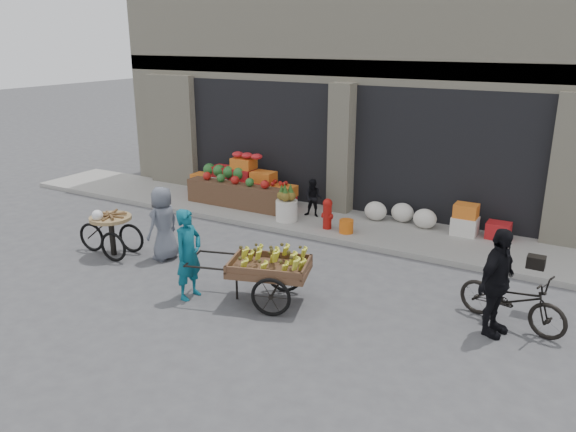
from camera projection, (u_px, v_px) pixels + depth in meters
The scene contains 15 objects.
ground at pixel (223, 287), 10.15m from camera, with size 80.00×80.00×0.00m, color #424244.
sidewalk at pixel (324, 222), 13.52m from camera, with size 18.00×2.20×0.12m, color gray.
building at pixel (388, 72), 15.75m from camera, with size 14.00×6.45×7.00m.
fruit_display at pixel (244, 182), 14.74m from camera, with size 3.10×1.12×1.24m.
pineapple_bin at pixel (287, 210), 13.36m from camera, with size 0.52×0.52×0.50m, color silver.
fire_hydrant at pixel (327, 212), 12.76m from camera, with size 0.22×0.22×0.71m.
orange_bucket at pixel (346, 226), 12.55m from camera, with size 0.32×0.32×0.30m, color orange.
right_bay_goods at pixel (440, 218), 12.67m from camera, with size 3.35×0.60×0.70m.
seated_person at pixel (313, 198), 13.60m from camera, with size 0.45×0.35×0.93m, color black.
banana_cart at pixel (266, 265), 9.37m from camera, with size 2.40×1.49×0.94m.
vendor_woman at pixel (189, 254), 9.53m from camera, with size 0.58×0.38×1.59m, color #0E5A6F.
tricycle_cart at pixel (111, 229), 11.47m from camera, with size 1.45×0.93×0.95m.
vendor_grey at pixel (163, 223), 11.22m from camera, with size 0.74×0.48×1.51m, color slate.
bicycle at pixel (512, 299), 8.67m from camera, with size 0.60×1.72×0.90m, color black.
cyclist at pixel (497, 282), 8.32m from camera, with size 0.99×0.41×1.69m, color black.
Camera 1 is at (5.63, -7.46, 4.32)m, focal length 35.00 mm.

